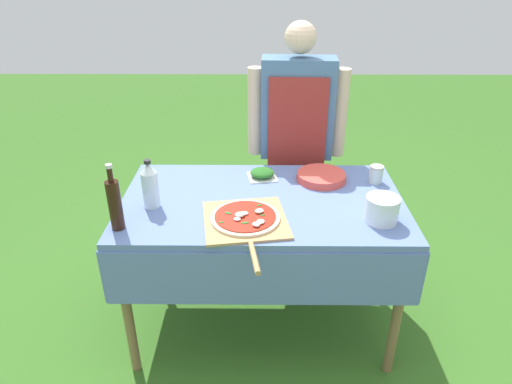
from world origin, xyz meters
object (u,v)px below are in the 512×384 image
(oil_bottle, at_px, (115,204))
(prep_table, at_px, (262,215))
(mixing_tub, at_px, (382,209))
(sauce_jar, at_px, (376,175))
(plate_stack, at_px, (321,177))
(person_cook, at_px, (296,133))
(pizza_on_peel, at_px, (246,220))
(herb_container, at_px, (263,173))
(water_bottle, at_px, (150,185))

(oil_bottle, bearing_deg, prep_table, 23.11)
(mixing_tub, xyz_separation_m, sauce_jar, (0.06, 0.40, -0.02))
(plate_stack, bearing_deg, mixing_tub, -62.26)
(mixing_tub, bearing_deg, person_cook, 112.18)
(prep_table, relative_size, mixing_tub, 9.27)
(oil_bottle, bearing_deg, sauce_jar, 20.56)
(pizza_on_peel, height_order, sauce_jar, sauce_jar)
(plate_stack, xyz_separation_m, sauce_jar, (0.29, -0.03, 0.02))
(prep_table, xyz_separation_m, oil_bottle, (-0.64, -0.28, 0.22))
(person_cook, bearing_deg, oil_bottle, 48.99)
(pizza_on_peel, distance_m, oil_bottle, 0.58)
(oil_bottle, xyz_separation_m, plate_stack, (0.97, 0.49, -0.11))
(herb_container, height_order, mixing_tub, mixing_tub)
(person_cook, relative_size, sauce_jar, 16.63)
(person_cook, bearing_deg, plate_stack, 108.52)
(water_bottle, bearing_deg, sauce_jar, 13.35)
(person_cook, xyz_separation_m, mixing_tub, (0.33, -0.82, -0.06))
(pizza_on_peel, relative_size, water_bottle, 2.49)
(prep_table, bearing_deg, mixing_tub, -20.49)
(herb_container, bearing_deg, sauce_jar, -5.03)
(prep_table, height_order, water_bottle, water_bottle)
(water_bottle, bearing_deg, herb_container, 31.14)
(person_cook, height_order, herb_container, person_cook)
(pizza_on_peel, relative_size, plate_stack, 2.27)
(oil_bottle, height_order, mixing_tub, oil_bottle)
(person_cook, distance_m, herb_container, 0.43)
(pizza_on_peel, bearing_deg, herb_container, 71.75)
(person_cook, distance_m, water_bottle, 1.02)
(prep_table, xyz_separation_m, herb_container, (0.00, 0.25, 0.12))
(prep_table, xyz_separation_m, plate_stack, (0.32, 0.22, 0.11))
(oil_bottle, bearing_deg, mixing_tub, 3.49)
(plate_stack, height_order, sauce_jar, sauce_jar)
(oil_bottle, xyz_separation_m, mixing_tub, (1.19, 0.07, -0.06))
(pizza_on_peel, bearing_deg, person_cook, 62.42)
(person_cook, height_order, mixing_tub, person_cook)
(water_bottle, relative_size, mixing_tub, 1.60)
(person_cook, height_order, plate_stack, person_cook)
(sauce_jar, bearing_deg, person_cook, 133.44)
(herb_container, relative_size, mixing_tub, 1.14)
(water_bottle, relative_size, plate_stack, 0.91)
(person_cook, distance_m, pizza_on_peel, 0.89)
(water_bottle, xyz_separation_m, mixing_tub, (1.08, -0.13, -0.05))
(prep_table, distance_m, sauce_jar, 0.65)
(person_cook, relative_size, herb_container, 8.97)
(prep_table, distance_m, plate_stack, 0.40)
(person_cook, relative_size, plate_stack, 5.84)
(prep_table, height_order, plate_stack, plate_stack)
(sauce_jar, bearing_deg, herb_container, 174.97)
(oil_bottle, height_order, plate_stack, oil_bottle)
(person_cook, height_order, oil_bottle, person_cook)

